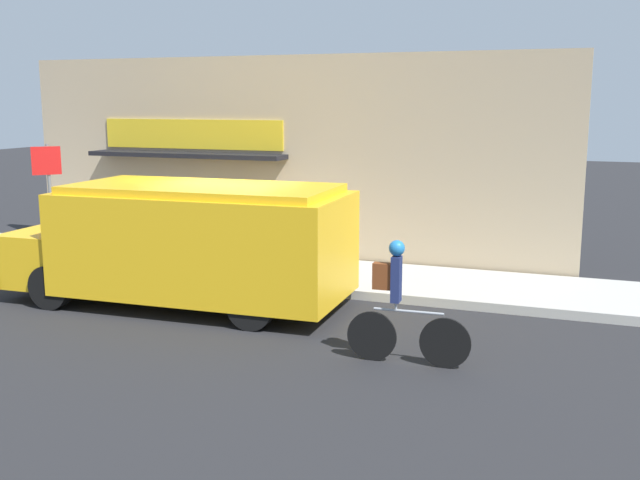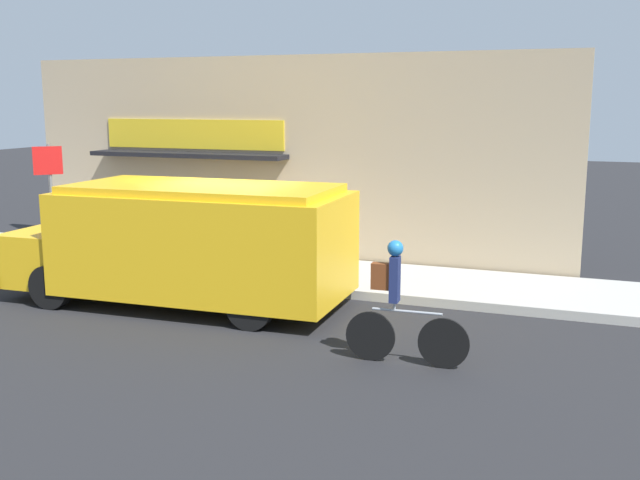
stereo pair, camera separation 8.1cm
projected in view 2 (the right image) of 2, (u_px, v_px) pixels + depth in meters
ground_plane at (228, 287)px, 14.46m from camera, size 70.00×70.00×0.00m
sidewalk at (256, 270)px, 15.61m from camera, size 28.00×2.53×0.17m
storefront at (278, 160)px, 16.53m from camera, size 12.73×0.83×4.52m
school_bus at (188, 242)px, 13.05m from camera, size 6.17×2.81×2.14m
cyclist at (399, 305)px, 10.14m from camera, size 1.71×0.22×1.72m
stop_sign_post at (50, 182)px, 16.05m from camera, size 0.45×0.45×2.48m
trash_bin at (237, 233)px, 16.66m from camera, size 0.48×0.48×0.97m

